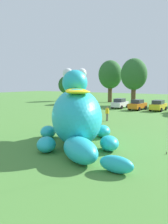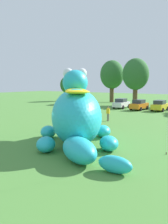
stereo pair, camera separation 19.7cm
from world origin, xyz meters
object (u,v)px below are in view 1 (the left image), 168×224
(spectator_by_cars, at_px, (107,114))
(car_yellow, at_px, (158,105))
(giant_inflatable_creature, at_px, (77,116))
(spectator_near_inflatable, at_px, (91,104))
(car_orange, at_px, (138,105))
(spectator_mid_field, at_px, (97,116))
(car_white, at_px, (120,103))

(spectator_by_cars, bearing_deg, car_yellow, 80.73)
(giant_inflatable_creature, bearing_deg, car_yellow, 91.93)
(car_yellow, distance_m, spectator_near_inflatable, 10.90)
(giant_inflatable_creature, distance_m, spectator_by_cars, 11.10)
(giant_inflatable_creature, height_order, spectator_near_inflatable, giant_inflatable_creature)
(car_orange, distance_m, spectator_near_inflatable, 7.71)
(car_yellow, height_order, spectator_near_inflatable, car_yellow)
(car_yellow, distance_m, spectator_mid_field, 15.97)
(car_yellow, height_order, spectator_mid_field, car_yellow)
(spectator_mid_field, xyz_separation_m, spectator_by_cars, (-0.00, 2.38, 0.00))
(giant_inflatable_creature, bearing_deg, car_orange, 99.80)
(car_orange, relative_size, spectator_by_cars, 2.45)
(spectator_near_inflatable, bearing_deg, car_yellow, 22.41)
(spectator_mid_field, bearing_deg, car_white, 106.06)
(car_yellow, bearing_deg, spectator_near_inflatable, -157.59)
(car_orange, distance_m, car_yellow, 3.29)
(car_white, xyz_separation_m, spectator_mid_field, (4.62, -16.04, -0.01))
(car_orange, bearing_deg, giant_inflatable_creature, -80.20)
(spectator_mid_field, distance_m, spectator_by_cars, 2.38)
(car_orange, xyz_separation_m, spectator_by_cars, (1.05, -12.86, -0.01))
(car_white, height_order, spectator_mid_field, car_white)
(spectator_near_inflatable, height_order, spectator_by_cars, same)
(car_white, relative_size, car_yellow, 1.00)
(giant_inflatable_creature, bearing_deg, spectator_near_inflatable, 118.68)
(giant_inflatable_creature, distance_m, spectator_mid_field, 8.85)
(car_orange, bearing_deg, car_yellow, 10.11)
(spectator_mid_field, bearing_deg, car_orange, 93.94)
(giant_inflatable_creature, distance_m, car_yellow, 24.09)
(car_orange, distance_m, spectator_by_cars, 12.90)
(car_white, bearing_deg, car_orange, -12.60)
(spectator_by_cars, bearing_deg, giant_inflatable_creature, -74.18)
(car_white, relative_size, spectator_mid_field, 2.42)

